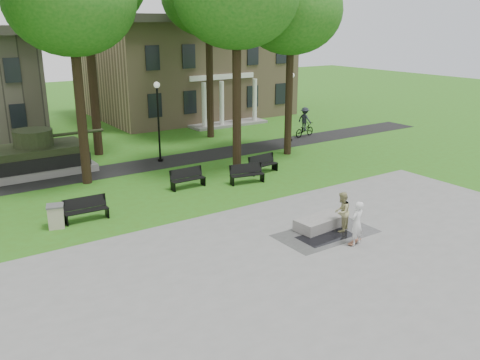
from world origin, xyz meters
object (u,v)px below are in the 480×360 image
object	(u,v)px
concrete_block	(321,222)
trash_bin	(56,216)
park_bench_0	(86,208)
cyclist	(305,125)
skateboarder	(357,223)
friend_watching	(342,212)

from	to	relation	value
concrete_block	trash_bin	distance (m)	10.72
concrete_block	park_bench_0	world-z (taller)	park_bench_0
trash_bin	cyclist	bearing A→B (deg)	21.00
park_bench_0	trash_bin	bearing A→B (deg)	-173.10
skateboarder	trash_bin	world-z (taller)	skateboarder
skateboarder	friend_watching	bearing A→B (deg)	-121.18
trash_bin	friend_watching	bearing A→B (deg)	-35.78
park_bench_0	trash_bin	xyz separation A→B (m)	(-1.25, -0.10, -0.04)
concrete_block	friend_watching	distance (m)	1.00
park_bench_0	trash_bin	size ratio (longest dim) A/B	1.89
skateboarder	trash_bin	size ratio (longest dim) A/B	1.77
concrete_block	friend_watching	world-z (taller)	friend_watching
trash_bin	concrete_block	bearing A→B (deg)	-34.22
skateboarder	cyclist	world-z (taller)	cyclist
concrete_block	trash_bin	xyz separation A→B (m)	(-8.86, 6.03, 0.24)
park_bench_0	trash_bin	distance (m)	1.25
friend_watching	park_bench_0	xyz separation A→B (m)	(-8.06, 6.81, -0.30)
cyclist	trash_bin	bearing A→B (deg)	99.20
skateboarder	friend_watching	world-z (taller)	skateboarder
friend_watching	trash_bin	distance (m)	11.48
skateboarder	concrete_block	bearing A→B (deg)	-101.16
concrete_block	skateboarder	bearing A→B (deg)	-91.02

